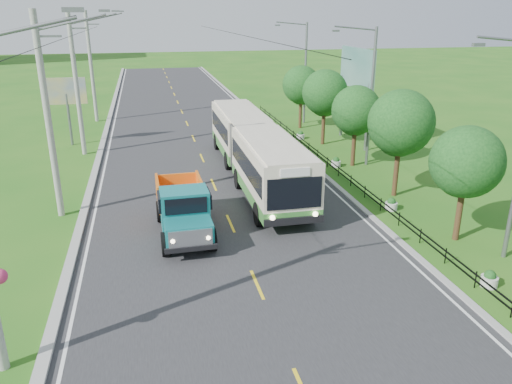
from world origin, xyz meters
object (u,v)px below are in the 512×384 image
object	(u,v)px
planter_far	(301,135)
dump_truck	(183,206)
planter_front	(489,279)
pole_far	(92,67)
streetlight_mid	(369,93)
planter_near	(391,205)
tree_fourth	(356,113)
streetlight_far	(304,70)
tree_fifth	(325,95)
bus	(254,147)
pole_mid	(77,84)
tree_back	(301,87)
pole_near	(49,117)
tree_third	(400,126)
planter_mid	(336,162)
billboard_right	(357,74)
tree_second	(465,165)
billboard_left	(66,95)

from	to	relation	value
planter_far	dump_truck	size ratio (longest dim) A/B	0.11
planter_front	pole_far	bearing A→B (deg)	115.72
streetlight_mid	planter_near	size ratio (longest dim) A/B	13.54
tree_fourth	streetlight_far	world-z (taller)	streetlight_far
pole_far	streetlight_far	xyz separation A→B (m)	(18.90, -5.00, -0.19)
tree_fifth	bus	bearing A→B (deg)	-134.18
pole_far	bus	distance (m)	23.22
dump_truck	planter_near	bearing A→B (deg)	2.49
pole_mid	pole_far	size ratio (longest dim) A/B	1.00
streetlight_mid	bus	world-z (taller)	streetlight_mid
tree_back	bus	size ratio (longest dim) A/B	0.31
pole_far	streetlight_far	bearing A→B (deg)	-14.81
pole_near	streetlight_far	bearing A→B (deg)	45.14
tree_third	streetlight_mid	size ratio (longest dim) A/B	0.66
pole_mid	planter_mid	distance (m)	18.88
planter_front	billboard_right	distance (m)	22.88
tree_fourth	tree_fifth	xyz separation A→B (m)	(0.00, 6.00, 0.27)
streetlight_mid	planter_front	size ratio (longest dim) A/B	13.54
streetlight_far	bus	bearing A→B (deg)	-117.60
pole_near	tree_third	xyz separation A→B (m)	(18.12, -0.86, -1.11)
tree_second	tree_back	distance (m)	24.00
pole_far	planter_front	distance (m)	39.15
pole_near	planter_far	world-z (taller)	pole_near
planter_far	planter_near	bearing A→B (deg)	-90.00
tree_fourth	planter_far	size ratio (longest dim) A/B	8.06
streetlight_mid	planter_mid	size ratio (longest dim) A/B	13.54
billboard_left	bus	distance (m)	16.68
billboard_right	bus	xyz separation A→B (m)	(-9.64, -7.26, -3.29)
planter_far	pole_far	bearing A→B (deg)	146.88
pole_far	billboard_right	xyz separation A→B (m)	(20.56, -13.00, 0.25)
tree_back	planter_mid	bearing A→B (deg)	-95.91
planter_mid	billboard_left	world-z (taller)	billboard_left
pole_far	billboard_right	size ratio (longest dim) A/B	1.37
pole_far	tree_fifth	world-z (taller)	pole_far
billboard_left	tree_fifth	bearing A→B (deg)	-11.28
tree_third	billboard_left	world-z (taller)	tree_third
streetlight_mid	planter_mid	world-z (taller)	streetlight_mid
streetlight_mid	streetlight_far	bearing A→B (deg)	90.00
tree_fifth	planter_mid	bearing A→B (deg)	-101.56
pole_mid	tree_third	world-z (taller)	pole_mid
pole_near	dump_truck	bearing A→B (deg)	-31.73
tree_fifth	dump_truck	world-z (taller)	tree_fifth
pole_mid	planter_mid	size ratio (longest dim) A/B	14.93
pole_far	streetlight_mid	bearing A→B (deg)	-45.14
bus	planter_front	bearing A→B (deg)	-67.73
streetlight_mid	dump_truck	bearing A→B (deg)	-146.20
tree_fifth	planter_front	size ratio (longest dim) A/B	8.66
pole_mid	streetlight_far	distance (m)	20.16
pole_far	planter_mid	xyz separation A→B (m)	(16.86, -19.00, -4.81)
tree_fifth	billboard_right	bearing A→B (deg)	-3.30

